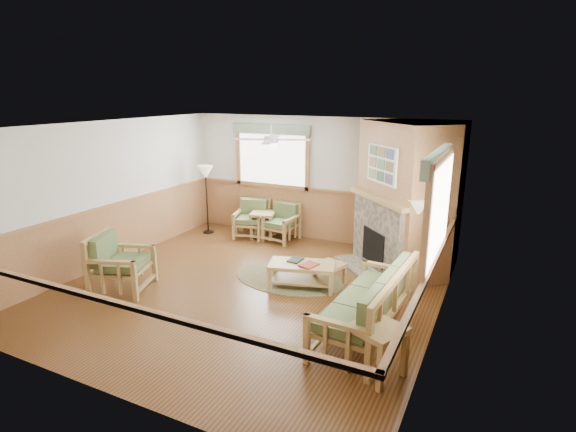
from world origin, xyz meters
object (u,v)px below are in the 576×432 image
at_px(coffee_table, 302,275).
at_px(floor_lamp_left, 207,200).
at_px(armchair_back_right, 280,222).
at_px(floor_lamp_right, 415,245).
at_px(end_table_chairs, 263,225).
at_px(sofa, 366,303).
at_px(end_table_sofa, 377,350).
at_px(armchair_left, 121,263).
at_px(footstool, 330,274).
at_px(armchair_back_left, 252,219).

bearing_deg(coffee_table, floor_lamp_left, 134.53).
height_order(armchair_back_right, floor_lamp_right, floor_lamp_right).
height_order(coffee_table, floor_lamp_right, floor_lamp_right).
bearing_deg(end_table_chairs, sofa, -43.10).
xyz_separation_m(armchair_back_right, end_table_sofa, (3.26, -3.91, -0.09)).
height_order(armchair_left, footstool, armchair_left).
height_order(armchair_left, end_table_sofa, armchair_left).
xyz_separation_m(armchair_left, footstool, (3.02, 1.71, -0.29)).
bearing_deg(floor_lamp_right, armchair_left, -153.62).
xyz_separation_m(armchair_back_right, footstool, (1.86, -1.76, -0.22)).
relative_size(end_table_chairs, footstool, 1.34).
bearing_deg(armchair_back_left, sofa, -56.90).
xyz_separation_m(armchair_back_left, end_table_sofa, (3.94, -3.86, -0.10)).
relative_size(armchair_back_left, end_table_sofa, 1.32).
bearing_deg(armchair_left, coffee_table, -82.22).
height_order(sofa, armchair_back_right, sofa).
distance_m(coffee_table, floor_lamp_left, 3.76).
height_order(sofa, end_table_chairs, sofa).
distance_m(floor_lamp_left, floor_lamp_right, 5.03).
height_order(sofa, coffee_table, sofa).
height_order(end_table_chairs, floor_lamp_left, floor_lamp_left).
height_order(armchair_back_left, floor_lamp_right, floor_lamp_right).
xyz_separation_m(armchair_left, floor_lamp_right, (4.34, 2.15, 0.30)).
distance_m(footstool, floor_lamp_left, 3.95).
xyz_separation_m(sofa, end_table_sofa, (0.37, -0.81, -0.16)).
distance_m(armchair_back_right, end_table_sofa, 5.09).
bearing_deg(sofa, armchair_back_right, -133.74).
xyz_separation_m(sofa, armchair_back_right, (-2.89, 3.10, -0.07)).
xyz_separation_m(floor_lamp_left, floor_lamp_right, (4.92, -1.05, -0.02)).
bearing_deg(footstool, armchair_back_left, 146.02).
relative_size(armchair_back_left, footstool, 1.89).
height_order(end_table_chairs, floor_lamp_right, floor_lamp_right).
distance_m(armchair_left, floor_lamp_left, 3.27).
bearing_deg(end_table_sofa, end_table_chairs, 133.30).
bearing_deg(coffee_table, armchair_back_left, 120.68).
bearing_deg(armchair_left, armchair_back_left, -27.59).
xyz_separation_m(end_table_chairs, floor_lamp_left, (-1.33, -0.26, 0.50)).
bearing_deg(armchair_back_left, footstool, -50.34).
bearing_deg(footstool, end_table_chairs, 142.40).
xyz_separation_m(armchair_back_left, end_table_chairs, (0.26, 0.04, -0.12)).
distance_m(sofa, armchair_back_left, 4.70).
xyz_separation_m(armchair_left, coffee_table, (2.65, 1.37, -0.26)).
relative_size(armchair_back_right, end_table_sofa, 1.30).
bearing_deg(floor_lamp_left, sofa, -31.45).
bearing_deg(end_table_chairs, armchair_back_left, -170.40).
relative_size(armchair_back_right, end_table_chairs, 1.39).
bearing_deg(armchair_back_right, floor_lamp_right, -16.84).
bearing_deg(end_table_sofa, footstool, 123.06).
distance_m(armchair_back_left, armchair_left, 3.46).
bearing_deg(floor_lamp_right, armchair_back_left, 161.75).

